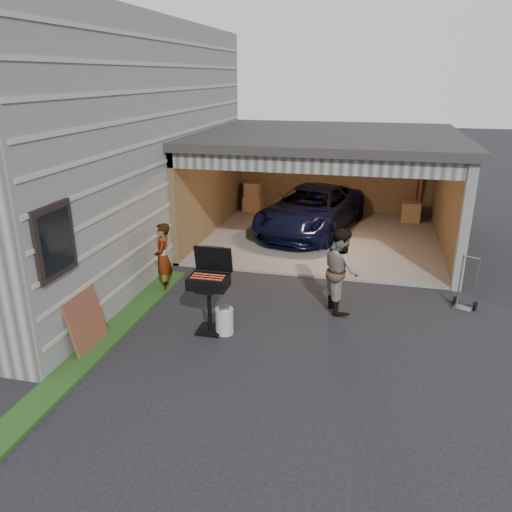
% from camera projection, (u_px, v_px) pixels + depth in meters
% --- Properties ---
extents(ground, '(80.00, 80.00, 0.00)m').
position_uv_depth(ground, '(233.00, 353.00, 8.20)').
color(ground, black).
rests_on(ground, ground).
extents(house, '(7.00, 11.00, 5.50)m').
position_uv_depth(house, '(41.00, 142.00, 12.22)').
color(house, '#474744').
rests_on(house, ground).
extents(groundcover_strip, '(0.50, 8.00, 0.06)m').
position_uv_depth(groundcover_strip, '(77.00, 366.00, 7.76)').
color(groundcover_strip, '#193814').
rests_on(groundcover_strip, ground).
extents(garage, '(6.80, 6.30, 2.90)m').
position_uv_depth(garage, '(327.00, 169.00, 13.60)').
color(garage, '#605E59').
rests_on(garage, ground).
extents(minivan, '(3.04, 4.89, 1.26)m').
position_uv_depth(minivan, '(311.00, 212.00, 14.21)').
color(minivan, black).
rests_on(minivan, ground).
extents(woman, '(0.49, 0.62, 1.47)m').
position_uv_depth(woman, '(163.00, 258.00, 10.32)').
color(woman, silver).
rests_on(woman, ground).
extents(man, '(0.89, 0.98, 1.64)m').
position_uv_depth(man, '(341.00, 270.00, 9.45)').
color(man, '#3D1C18').
rests_on(man, ground).
extents(bbq_grill, '(0.68, 0.59, 1.50)m').
position_uv_depth(bbq_grill, '(209.00, 284.00, 8.61)').
color(bbq_grill, black).
rests_on(bbq_grill, ground).
extents(propane_tank, '(0.36, 0.36, 0.47)m').
position_uv_depth(propane_tank, '(224.00, 321.00, 8.74)').
color(propane_tank, '#B8B9B5').
rests_on(propane_tank, ground).
extents(plywood_panel, '(0.25, 0.89, 0.99)m').
position_uv_depth(plywood_panel, '(86.00, 321.00, 8.20)').
color(plywood_panel, brown).
rests_on(plywood_panel, ground).
extents(hand_truck, '(0.49, 0.45, 1.07)m').
position_uv_depth(hand_truck, '(465.00, 299.00, 9.69)').
color(hand_truck, slate).
rests_on(hand_truck, ground).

